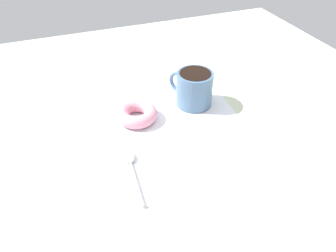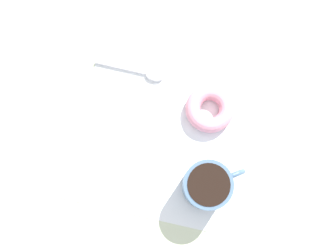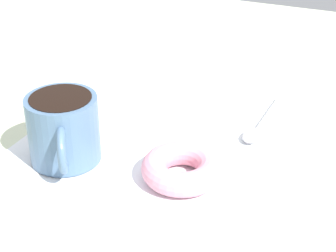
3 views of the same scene
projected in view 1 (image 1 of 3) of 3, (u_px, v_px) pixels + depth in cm
name	position (u px, v px, depth cm)	size (l,w,h in cm)	color
ground_plane	(177.00, 135.00, 69.51)	(120.00, 120.00, 2.00)	beige
napkin	(168.00, 134.00, 67.98)	(33.76, 33.76, 0.30)	white
coffee_cup	(194.00, 88.00, 74.16)	(8.23, 10.58, 8.00)	slate
donut	(137.00, 114.00, 70.95)	(9.09, 9.09, 2.81)	pink
spoon	(131.00, 164.00, 60.38)	(2.63, 13.80, 0.90)	silver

